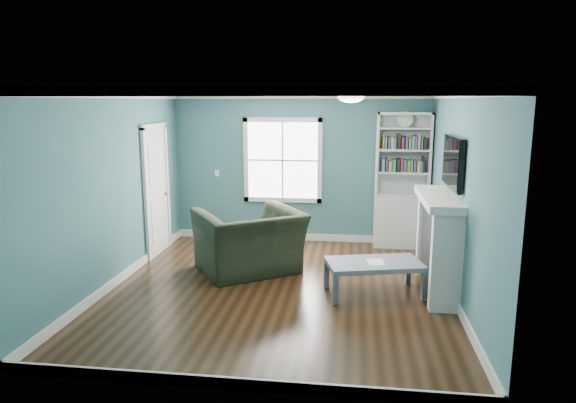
# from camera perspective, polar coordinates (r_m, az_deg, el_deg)

# --- Properties ---
(floor) EXTENTS (5.00, 5.00, 0.00)m
(floor) POSITION_cam_1_polar(r_m,az_deg,el_deg) (7.00, -0.98, -9.67)
(floor) COLOR black
(floor) RESTS_ON ground
(room_walls) EXTENTS (5.00, 5.00, 5.00)m
(room_walls) POSITION_cam_1_polar(r_m,az_deg,el_deg) (6.61, -1.03, 3.26)
(room_walls) COLOR #407478
(room_walls) RESTS_ON ground
(trim) EXTENTS (4.50, 5.00, 2.60)m
(trim) POSITION_cam_1_polar(r_m,az_deg,el_deg) (6.66, -1.02, 0.32)
(trim) COLOR white
(trim) RESTS_ON ground
(window) EXTENTS (1.40, 0.06, 1.50)m
(window) POSITION_cam_1_polar(r_m,az_deg,el_deg) (9.11, -0.60, 4.60)
(window) COLOR white
(window) RESTS_ON room_walls
(bookshelf) EXTENTS (0.90, 0.35, 2.31)m
(bookshelf) POSITION_cam_1_polar(r_m,az_deg,el_deg) (8.95, 12.48, 0.81)
(bookshelf) COLOR silver
(bookshelf) RESTS_ON ground
(fireplace) EXTENTS (0.44, 1.58, 1.30)m
(fireplace) POSITION_cam_1_polar(r_m,az_deg,el_deg) (7.01, 16.36, -4.63)
(fireplace) COLOR black
(fireplace) RESTS_ON ground
(tv) EXTENTS (0.06, 1.10, 0.65)m
(tv) POSITION_cam_1_polar(r_m,az_deg,el_deg) (6.83, 17.86, 4.20)
(tv) COLOR black
(tv) RESTS_ON fireplace
(door) EXTENTS (0.12, 0.98, 2.17)m
(door) POSITION_cam_1_polar(r_m,az_deg,el_deg) (8.61, -14.40, 1.33)
(door) COLOR silver
(door) RESTS_ON ground
(ceiling_fixture) EXTENTS (0.38, 0.38, 0.15)m
(ceiling_fixture) POSITION_cam_1_polar(r_m,az_deg,el_deg) (6.57, 7.02, 11.60)
(ceiling_fixture) COLOR white
(ceiling_fixture) RESTS_ON room_walls
(light_switch) EXTENTS (0.08, 0.01, 0.12)m
(light_switch) POSITION_cam_1_polar(r_m,az_deg,el_deg) (9.38, -7.89, 3.14)
(light_switch) COLOR white
(light_switch) RESTS_ON room_walls
(recliner) EXTENTS (1.68, 1.55, 1.23)m
(recliner) POSITION_cam_1_polar(r_m,az_deg,el_deg) (7.53, -4.34, -3.29)
(recliner) COLOR black
(recliner) RESTS_ON ground
(coffee_table) EXTENTS (1.33, 0.93, 0.44)m
(coffee_table) POSITION_cam_1_polar(r_m,az_deg,el_deg) (6.80, 9.55, -7.06)
(coffee_table) COLOR #535C63
(coffee_table) RESTS_ON ground
(paper_sheet) EXTENTS (0.23, 0.28, 0.00)m
(paper_sheet) POSITION_cam_1_polar(r_m,az_deg,el_deg) (6.77, 9.74, -6.63)
(paper_sheet) COLOR white
(paper_sheet) RESTS_ON coffee_table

